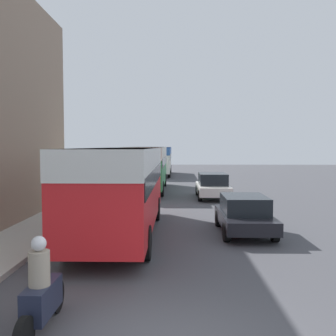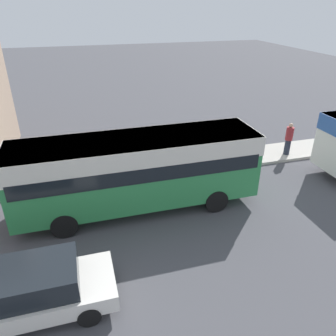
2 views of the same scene
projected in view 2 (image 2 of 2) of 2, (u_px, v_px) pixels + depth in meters
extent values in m
cube|color=#2D8447|center=(137.00, 169.00, 13.26)|extent=(2.47, 9.83, 2.68)
cube|color=silver|center=(136.00, 148.00, 12.83)|extent=(2.49, 9.88, 0.81)
cube|color=black|center=(137.00, 162.00, 13.11)|extent=(2.52, 9.44, 0.59)
cylinder|color=black|center=(197.00, 176.00, 15.59)|extent=(0.28, 1.00, 1.00)
cylinder|color=black|center=(216.00, 201.00, 13.65)|extent=(0.28, 1.00, 1.00)
cylinder|color=black|center=(64.00, 194.00, 14.10)|extent=(0.28, 1.00, 1.00)
cylinder|color=black|center=(64.00, 225.00, 12.16)|extent=(0.28, 1.00, 1.00)
cube|color=silver|center=(37.00, 295.00, 9.18)|extent=(1.90, 4.37, 0.54)
cube|color=black|center=(33.00, 279.00, 8.89)|extent=(1.67, 2.40, 0.70)
cylinder|color=black|center=(85.00, 270.00, 10.38)|extent=(0.22, 0.64, 0.64)
cylinder|color=black|center=(89.00, 316.00, 8.89)|extent=(0.22, 0.64, 0.64)
cylinder|color=#232838|center=(287.00, 147.00, 18.43)|extent=(0.32, 0.32, 0.87)
cylinder|color=maroon|center=(290.00, 134.00, 18.06)|extent=(0.40, 0.40, 0.73)
sphere|color=tan|center=(291.00, 125.00, 17.84)|extent=(0.24, 0.24, 0.24)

